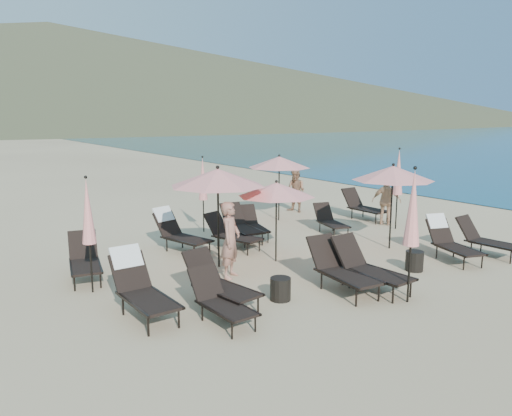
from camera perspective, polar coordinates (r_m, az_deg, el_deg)
ground at (r=11.91m, az=13.96°, el=-7.24°), size 800.00×800.00×0.00m
volcanic_headland at (r=321.06m, az=-20.39°, el=14.01°), size 690.00×690.00×55.00m
lounger_0 at (r=9.35m, az=-13.09°, el=-8.64°), size 0.73×1.86×1.14m
lounger_1 at (r=9.59m, az=-4.25°, el=-8.48°), size 0.92×1.77×0.97m
lounger_2 at (r=10.46m, az=9.67°, el=-6.81°), size 0.85×1.85×1.03m
lounger_3 at (r=10.69m, az=12.79°, el=-6.55°), size 0.78×1.82×1.03m
lounger_4 at (r=13.43m, az=21.30°, el=-3.41°), size 1.09×1.79×1.05m
lounger_5 at (r=14.20m, az=24.83°, el=-3.20°), size 0.74×1.68×0.94m
lounger_6 at (r=11.71m, az=-19.00°, el=-5.54°), size 0.97×1.75×0.95m
lounger_7 at (r=13.47m, az=-8.88°, el=-2.63°), size 1.08×1.88×1.11m
lounger_8 at (r=13.51m, az=-2.87°, el=-2.88°), size 1.12×1.75×0.94m
lounger_9 at (r=14.72m, az=-0.47°, el=-1.83°), size 0.99×1.66×0.90m
lounger_10 at (r=15.51m, az=8.47°, el=-1.39°), size 0.92×1.58×0.85m
lounger_11 at (r=17.74m, az=12.18°, el=0.25°), size 0.69×1.77×1.02m
lounger_12 at (r=14.43m, az=-1.77°, el=-1.88°), size 0.86×1.81×1.00m
lounger_13 at (r=8.87m, az=-4.10°, el=-10.43°), size 0.64×1.53×0.86m
umbrella_open_0 at (r=11.63m, az=-4.40°, el=3.49°), size 2.26×2.26×2.43m
umbrella_open_1 at (r=12.10m, az=2.34°, el=2.11°), size 1.89×1.89×2.04m
umbrella_open_2 at (r=13.77m, az=15.39°, el=3.85°), size 2.16×2.16×2.33m
umbrella_open_3 at (r=16.97m, az=2.67°, el=5.26°), size 2.11×2.11×2.28m
umbrella_closed_0 at (r=9.82m, az=17.48°, el=-0.09°), size 0.31×0.31×2.65m
umbrella_closed_1 at (r=16.27m, az=15.96°, el=3.90°), size 0.30×0.30×2.59m
umbrella_closed_2 at (r=10.48m, az=-18.67°, el=-0.44°), size 0.28×0.28×2.41m
umbrella_closed_3 at (r=15.36m, az=-6.09°, el=3.28°), size 0.28×0.28×2.37m
side_table_0 at (r=9.91m, az=2.81°, el=-9.22°), size 0.41×0.41×0.45m
side_table_1 at (r=12.26m, az=17.66°, el=-5.78°), size 0.42×0.42×0.47m
beachgoer_a at (r=11.07m, az=-2.94°, el=-3.67°), size 0.75×0.71×1.72m
beachgoer_b at (r=18.68m, az=4.58°, el=1.96°), size 0.77×0.90×1.59m
beachgoer_c at (r=16.97m, az=14.69°, el=0.77°), size 0.86×0.98×1.59m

